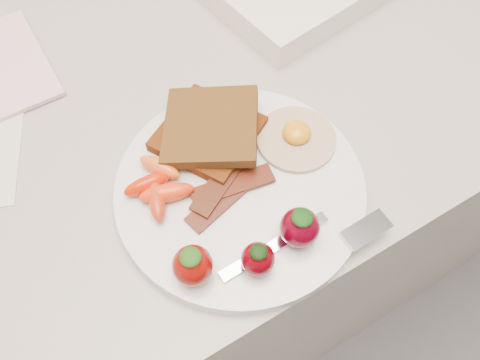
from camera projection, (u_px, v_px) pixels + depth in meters
counter at (198, 236)px, 0.98m from camera, size 2.00×0.60×0.90m
plate at (240, 189)px, 0.51m from camera, size 0.27×0.27×0.02m
toast_lower at (208, 134)px, 0.53m from camera, size 0.14×0.14×0.01m
toast_upper at (211, 126)px, 0.51m from camera, size 0.14×0.14×0.02m
fried_egg at (296, 137)px, 0.53m from camera, size 0.11×0.11×0.02m
bacon_strips at (226, 188)px, 0.49m from camera, size 0.11×0.07×0.01m
baby_carrots at (158, 187)px, 0.49m from camera, size 0.07×0.09×0.02m
strawberries at (251, 248)px, 0.44m from camera, size 0.15×0.06×0.05m
fork at (317, 238)px, 0.47m from camera, size 0.18×0.05×0.00m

